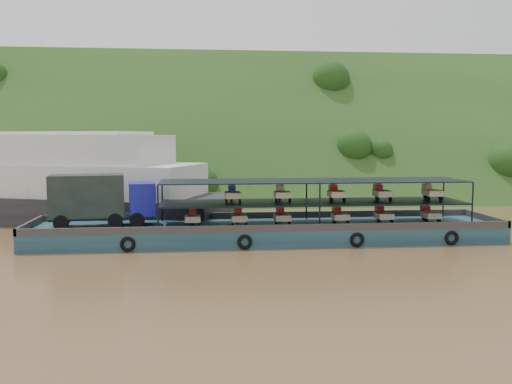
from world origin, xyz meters
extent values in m
plane|color=brown|center=(0.00, 0.00, 0.00)|extent=(160.00, 160.00, 0.00)
cube|color=#1C3814|center=(0.00, 36.00, 0.00)|extent=(140.00, 39.60, 39.60)
cube|color=#123240|center=(-1.66, -1.92, 0.60)|extent=(35.00, 7.00, 1.20)
cube|color=#592D19|center=(-1.66, 1.48, 1.45)|extent=(35.00, 0.20, 0.50)
cube|color=#592D19|center=(-1.66, -5.32, 1.45)|extent=(35.00, 0.20, 0.50)
cube|color=#592D19|center=(15.74, -1.92, 1.45)|extent=(0.20, 7.00, 0.50)
cube|color=#592D19|center=(-19.06, -1.92, 1.45)|extent=(0.20, 7.00, 0.50)
torus|color=black|center=(-11.66, -5.47, 0.55)|extent=(1.06, 0.26, 1.06)
torus|color=black|center=(-3.66, -5.47, 0.55)|extent=(1.06, 0.26, 1.06)
torus|color=black|center=(4.34, -5.47, 0.55)|extent=(1.06, 0.26, 1.06)
torus|color=black|center=(11.34, -5.47, 0.55)|extent=(1.06, 0.26, 1.06)
cylinder|color=black|center=(-16.59, -3.04, 1.75)|extent=(1.15, 0.53, 1.10)
cylinder|color=black|center=(-16.90, -0.74, 1.75)|extent=(1.15, 0.53, 1.10)
cylinder|color=black|center=(-12.87, -2.54, 1.75)|extent=(1.15, 0.53, 1.10)
cylinder|color=black|center=(-13.18, -0.24, 1.75)|extent=(1.15, 0.53, 1.10)
cylinder|color=black|center=(-11.34, -2.33, 1.75)|extent=(1.15, 0.53, 1.10)
cylinder|color=black|center=(-11.65, -0.04, 1.75)|extent=(1.15, 0.53, 1.10)
cube|color=black|center=(-13.90, -1.51, 1.92)|extent=(7.76, 3.41, 0.22)
cube|color=navy|center=(-11.06, -1.13, 3.19)|extent=(2.21, 2.87, 2.43)
cube|color=black|center=(-10.13, -1.00, 3.63)|extent=(0.36, 2.20, 0.99)
cube|color=black|center=(-14.99, -1.65, 3.52)|extent=(5.60, 3.33, 3.09)
cube|color=black|center=(1.84, -1.92, 2.86)|extent=(23.00, 5.00, 0.12)
cube|color=black|center=(1.84, -1.92, 4.50)|extent=(23.00, 5.00, 0.08)
cylinder|color=black|center=(-9.66, -4.42, 2.85)|extent=(0.12, 0.12, 3.30)
cylinder|color=black|center=(-9.66, 0.58, 2.85)|extent=(0.12, 0.12, 3.30)
cylinder|color=black|center=(1.84, -4.42, 2.85)|extent=(0.12, 0.12, 3.30)
cylinder|color=black|center=(1.84, 0.58, 2.85)|extent=(0.12, 0.12, 3.30)
cylinder|color=black|center=(13.34, -4.42, 2.85)|extent=(0.12, 0.12, 3.30)
cylinder|color=black|center=(13.34, 0.58, 2.85)|extent=(0.12, 0.12, 3.30)
cylinder|color=black|center=(-7.27, -0.87, 1.46)|extent=(0.12, 0.52, 0.52)
cylinder|color=black|center=(-7.77, -2.67, 1.46)|extent=(0.14, 0.52, 0.52)
cylinder|color=black|center=(-6.77, -2.67, 1.46)|extent=(0.14, 0.52, 0.52)
cube|color=beige|center=(-7.27, -2.32, 1.80)|extent=(1.15, 1.50, 0.44)
cube|color=red|center=(-7.27, -1.17, 1.98)|extent=(0.55, 0.80, 0.80)
cube|color=red|center=(-7.27, -1.37, 2.48)|extent=(0.50, 0.10, 0.10)
cylinder|color=black|center=(-3.83, -0.87, 1.46)|extent=(0.12, 0.52, 0.52)
cylinder|color=black|center=(-4.33, -2.67, 1.46)|extent=(0.14, 0.52, 0.52)
cylinder|color=black|center=(-3.33, -2.67, 1.46)|extent=(0.14, 0.52, 0.52)
cube|color=beige|center=(-3.83, -2.32, 1.80)|extent=(1.15, 1.50, 0.44)
cube|color=red|center=(-3.83, -1.17, 1.98)|extent=(0.55, 0.80, 0.80)
cube|color=red|center=(-3.83, -1.37, 2.48)|extent=(0.50, 0.10, 0.10)
cylinder|color=black|center=(-0.57, -0.87, 1.46)|extent=(0.12, 0.52, 0.52)
cylinder|color=black|center=(-1.07, -2.67, 1.46)|extent=(0.14, 0.52, 0.52)
cylinder|color=black|center=(-0.07, -2.67, 1.46)|extent=(0.14, 0.52, 0.52)
cube|color=#BDB286|center=(-0.57, -2.32, 1.80)|extent=(1.15, 1.50, 0.44)
cube|color=#B80C13|center=(-0.57, -1.17, 1.98)|extent=(0.55, 0.80, 0.80)
cube|color=#B80C13|center=(-0.57, -1.37, 2.48)|extent=(0.50, 0.10, 0.10)
cylinder|color=black|center=(3.89, -0.87, 1.46)|extent=(0.12, 0.52, 0.52)
cylinder|color=black|center=(3.39, -2.67, 1.46)|extent=(0.14, 0.52, 0.52)
cylinder|color=black|center=(4.39, -2.67, 1.46)|extent=(0.14, 0.52, 0.52)
cube|color=beige|center=(3.89, -2.32, 1.80)|extent=(1.15, 1.50, 0.44)
cube|color=red|center=(3.89, -1.17, 1.98)|extent=(0.55, 0.80, 0.80)
cube|color=red|center=(3.89, -1.37, 2.48)|extent=(0.50, 0.10, 0.10)
cylinder|color=black|center=(7.32, -0.87, 1.46)|extent=(0.12, 0.52, 0.52)
cylinder|color=black|center=(6.82, -2.67, 1.46)|extent=(0.14, 0.52, 0.52)
cylinder|color=black|center=(7.82, -2.67, 1.46)|extent=(0.14, 0.52, 0.52)
cube|color=beige|center=(7.32, -2.32, 1.80)|extent=(1.15, 1.50, 0.44)
cube|color=#B20B0D|center=(7.32, -1.17, 1.98)|extent=(0.55, 0.80, 0.80)
cube|color=#B20B0D|center=(7.32, -1.37, 2.48)|extent=(0.50, 0.10, 0.10)
cylinder|color=black|center=(11.07, -0.87, 1.46)|extent=(0.12, 0.52, 0.52)
cylinder|color=black|center=(10.57, -2.67, 1.46)|extent=(0.14, 0.52, 0.52)
cylinder|color=black|center=(11.57, -2.67, 1.46)|extent=(0.14, 0.52, 0.52)
cube|color=beige|center=(11.07, -2.32, 1.80)|extent=(1.15, 1.50, 0.44)
cube|color=#B60C20|center=(11.07, -1.17, 1.98)|extent=(0.55, 0.80, 0.80)
cube|color=#B60C20|center=(11.07, -1.37, 2.48)|extent=(0.50, 0.10, 0.10)
cylinder|color=black|center=(-4.29, -0.87, 3.18)|extent=(0.12, 0.52, 0.52)
cylinder|color=black|center=(-4.79, -2.67, 3.18)|extent=(0.14, 0.52, 0.52)
cylinder|color=black|center=(-3.79, -2.67, 3.18)|extent=(0.14, 0.52, 0.52)
cube|color=tan|center=(-4.29, -2.32, 3.52)|extent=(1.15, 1.50, 0.44)
cube|color=#191F97|center=(-4.29, -1.17, 3.70)|extent=(0.55, 0.80, 0.80)
cube|color=#191F97|center=(-4.29, -1.37, 4.20)|extent=(0.50, 0.10, 0.10)
cylinder|color=black|center=(-0.57, -0.87, 3.18)|extent=(0.12, 0.52, 0.52)
cylinder|color=black|center=(-1.07, -2.67, 3.18)|extent=(0.14, 0.52, 0.52)
cylinder|color=black|center=(-0.07, -2.67, 3.18)|extent=(0.14, 0.52, 0.52)
cube|color=beige|center=(-0.57, -2.32, 3.52)|extent=(1.15, 1.50, 0.44)
cube|color=beige|center=(-0.57, -1.17, 3.70)|extent=(0.55, 0.80, 0.80)
cube|color=beige|center=(-0.57, -1.37, 4.20)|extent=(0.50, 0.10, 0.10)
cylinder|color=black|center=(3.59, -0.87, 3.18)|extent=(0.12, 0.52, 0.52)
cylinder|color=black|center=(3.09, -2.67, 3.18)|extent=(0.14, 0.52, 0.52)
cylinder|color=black|center=(4.09, -2.67, 3.18)|extent=(0.14, 0.52, 0.52)
cube|color=beige|center=(3.59, -2.32, 3.52)|extent=(1.15, 1.50, 0.44)
cube|color=red|center=(3.59, -1.17, 3.70)|extent=(0.55, 0.80, 0.80)
cube|color=red|center=(3.59, -1.37, 4.20)|extent=(0.50, 0.10, 0.10)
cylinder|color=black|center=(7.18, -0.87, 3.18)|extent=(0.12, 0.52, 0.52)
cylinder|color=black|center=(6.68, -2.67, 3.18)|extent=(0.14, 0.52, 0.52)
cylinder|color=black|center=(7.68, -2.67, 3.18)|extent=(0.14, 0.52, 0.52)
cube|color=#CDB591|center=(7.18, -2.32, 3.52)|extent=(1.15, 1.50, 0.44)
cube|color=red|center=(7.18, -1.17, 3.70)|extent=(0.55, 0.80, 0.80)
cube|color=red|center=(7.18, -1.37, 4.20)|extent=(0.50, 0.10, 0.10)
cylinder|color=black|center=(11.16, -0.87, 3.18)|extent=(0.12, 0.52, 0.52)
cylinder|color=black|center=(10.66, -2.67, 3.18)|extent=(0.14, 0.52, 0.52)
cylinder|color=black|center=(11.66, -2.67, 3.18)|extent=(0.14, 0.52, 0.52)
cube|color=beige|center=(11.16, -2.32, 3.52)|extent=(1.15, 1.50, 0.44)
cube|color=tan|center=(11.16, -1.17, 3.70)|extent=(0.55, 0.80, 0.80)
cube|color=tan|center=(11.16, -1.37, 4.20)|extent=(0.50, 0.10, 0.10)
cube|color=black|center=(-23.80, 12.24, 1.23)|extent=(41.97, 24.01, 2.46)
cube|color=silver|center=(-23.80, 12.24, 3.89)|extent=(35.86, 20.88, 2.87)
cube|color=silver|center=(-23.80, 12.24, 6.66)|extent=(29.74, 17.76, 2.66)
cube|color=silver|center=(-23.80, 12.24, 8.15)|extent=(25.54, 15.36, 0.31)
camera|label=1|loc=(-6.93, -44.38, 7.86)|focal=40.00mm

